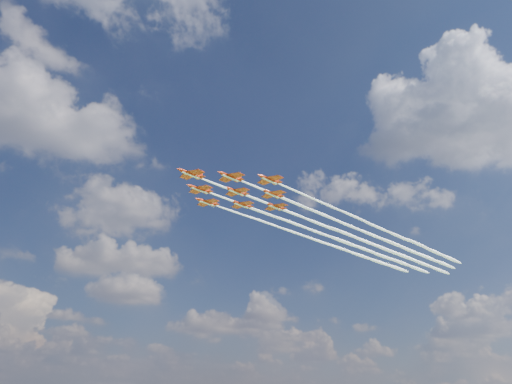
% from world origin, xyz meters
% --- Properties ---
extents(jet_lead, '(146.64, 63.73, 2.40)m').
position_xyz_m(jet_lead, '(52.72, 22.16, 81.91)').
color(jet_lead, '#BB280A').
extents(jet_row2_port, '(146.64, 63.73, 2.40)m').
position_xyz_m(jet_row2_port, '(64.03, 19.32, 81.91)').
color(jet_row2_port, '#BB280A').
extents(jet_row2_starb, '(146.64, 63.73, 2.40)m').
position_xyz_m(jet_row2_starb, '(58.67, 32.19, 81.91)').
color(jet_row2_starb, '#BB280A').
extents(jet_row3_port, '(146.64, 63.73, 2.40)m').
position_xyz_m(jet_row3_port, '(75.35, 16.48, 81.91)').
color(jet_row3_port, '#BB280A').
extents(jet_row3_centre, '(146.64, 63.73, 2.40)m').
position_xyz_m(jet_row3_centre, '(69.99, 29.35, 81.91)').
color(jet_row3_centre, '#BB280A').
extents(jet_row3_starb, '(146.64, 63.73, 2.40)m').
position_xyz_m(jet_row3_starb, '(64.62, 42.22, 81.91)').
color(jet_row3_starb, '#BB280A').
extents(jet_row4_port, '(146.64, 63.73, 2.40)m').
position_xyz_m(jet_row4_port, '(81.30, 26.51, 81.91)').
color(jet_row4_port, '#BB280A').
extents(jet_row4_starb, '(146.64, 63.73, 2.40)m').
position_xyz_m(jet_row4_starb, '(75.94, 39.38, 81.91)').
color(jet_row4_starb, '#BB280A').
extents(jet_tail, '(146.64, 63.73, 2.40)m').
position_xyz_m(jet_tail, '(87.25, 36.54, 81.91)').
color(jet_tail, '#BB280A').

